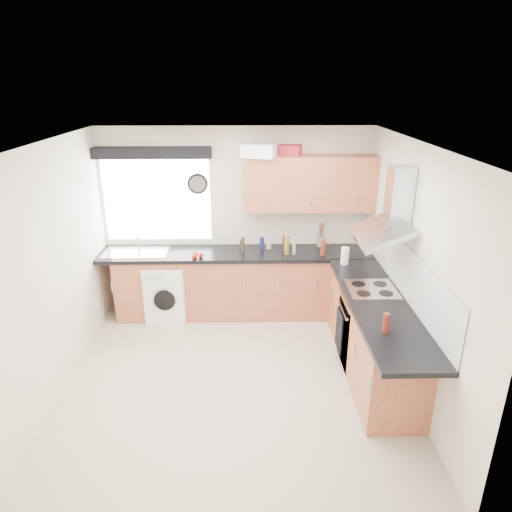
{
  "coord_description": "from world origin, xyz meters",
  "views": [
    {
      "loc": [
        0.15,
        -4.16,
        3.04
      ],
      "look_at": [
        0.25,
        0.85,
        1.1
      ],
      "focal_mm": 32.0,
      "sensor_mm": 36.0,
      "label": 1
    }
  ],
  "objects_px": {
    "extractor_hood": "(389,213)",
    "upper_cabinets": "(309,183)",
    "oven": "(368,329)",
    "washing_machine": "(168,291)"
  },
  "relations": [
    {
      "from": "oven",
      "to": "extractor_hood",
      "type": "relative_size",
      "value": 1.09
    },
    {
      "from": "oven",
      "to": "extractor_hood",
      "type": "distance_m",
      "value": 1.35
    },
    {
      "from": "oven",
      "to": "upper_cabinets",
      "type": "distance_m",
      "value": 1.99
    },
    {
      "from": "extractor_hood",
      "to": "upper_cabinets",
      "type": "bearing_deg",
      "value": 116.13
    },
    {
      "from": "upper_cabinets",
      "to": "washing_machine",
      "type": "xyz_separation_m",
      "value": [
        -1.87,
        -0.23,
        -1.41
      ]
    },
    {
      "from": "oven",
      "to": "washing_machine",
      "type": "relative_size",
      "value": 1.1
    },
    {
      "from": "oven",
      "to": "washing_machine",
      "type": "xyz_separation_m",
      "value": [
        -2.42,
        1.1,
        -0.04
      ]
    },
    {
      "from": "oven",
      "to": "upper_cabinets",
      "type": "bearing_deg",
      "value": 112.54
    },
    {
      "from": "oven",
      "to": "extractor_hood",
      "type": "xyz_separation_m",
      "value": [
        0.1,
        -0.0,
        1.34
      ]
    },
    {
      "from": "upper_cabinets",
      "to": "washing_machine",
      "type": "height_order",
      "value": "upper_cabinets"
    }
  ]
}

